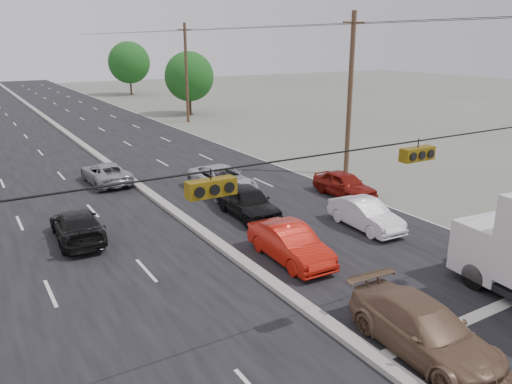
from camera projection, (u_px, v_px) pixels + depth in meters
The scene contains 16 objects.
ground at pixel (361, 352), 13.87m from camera, with size 200.00×200.00×0.00m, color #606356.
road_surface at pixel (92, 153), 38.39m from camera, with size 20.00×160.00×0.02m, color black.
center_median at pixel (92, 151), 38.36m from camera, with size 0.50×160.00×0.20m, color gray.
utility_pole_right_b at pixel (350, 94), 30.85m from camera, with size 1.60×0.30×10.00m.
utility_pole_right_c at pixel (186, 73), 51.28m from camera, with size 1.60×0.30×10.00m.
traffic_signals at pixel (415, 153), 12.97m from camera, with size 25.00×0.30×0.54m.
tree_right_mid at pixel (189, 76), 56.84m from camera, with size 5.60×5.60×7.14m.
tree_right_far at pixel (129, 63), 77.58m from camera, with size 6.40×6.40×8.16m.
tan_sedan at pixel (424, 330), 13.63m from camera, with size 1.99×4.90×1.42m, color brown.
red_sedan at pixel (290, 244), 19.39m from camera, with size 1.51×4.32×1.42m, color #B8160B.
queue_car_a at pixel (248, 202), 24.26m from camera, with size 1.79×4.45×1.52m, color black.
queue_car_b at pixel (366, 215), 22.75m from camera, with size 1.41×4.04×1.33m, color white.
queue_car_c at pixel (222, 180), 28.09m from camera, with size 2.42×5.25×1.46m, color #B9BCC1.
queue_car_e at pixel (344, 185), 27.42m from camera, with size 1.62×4.04×1.38m, color maroon.
oncoming_near at pixel (77, 226), 21.38m from camera, with size 1.85×4.55×1.32m, color black.
oncoming_far at pixel (106, 173), 29.93m from camera, with size 2.12×4.61×1.28m, color gray.
Camera 1 is at (-8.73, -8.70, 8.30)m, focal length 35.00 mm.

